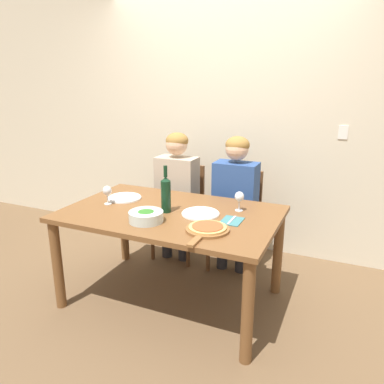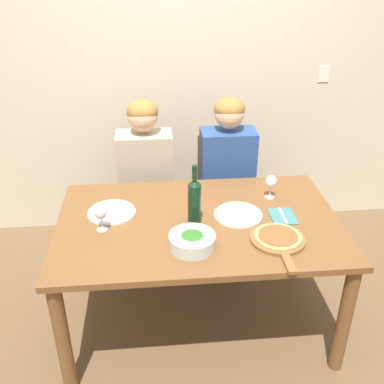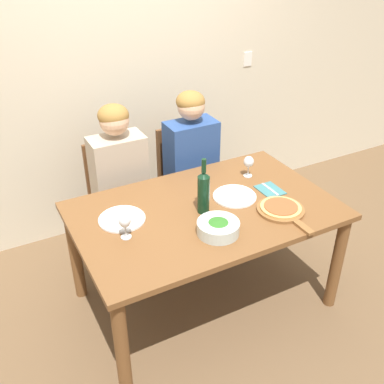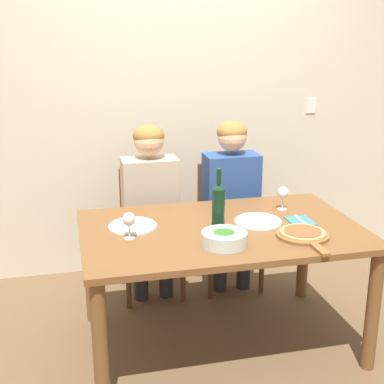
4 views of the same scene
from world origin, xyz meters
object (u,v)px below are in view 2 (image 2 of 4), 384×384
Objects in this scene: fork_on_napkin at (283,216)px; chair_right at (224,190)px; pizza_on_board at (278,239)px; person_man at (228,166)px; person_woman at (145,169)px; wine_glass_right at (271,183)px; broccoli_bowl at (192,241)px; dinner_plate_left at (112,212)px; wine_bottle at (194,201)px; chair_left at (147,194)px; wine_glass_left at (101,214)px; dinner_plate_right at (238,214)px.

chair_right is at bearing 103.92° from fork_on_napkin.
pizza_on_board reaches higher than fork_on_napkin.
person_man is 6.86× the size of fork_on_napkin.
person_woman reaches higher than wine_glass_right.
person_man reaches higher than chair_right.
dinner_plate_left is at bearing 138.83° from broccoli_bowl.
fork_on_napkin is (0.20, -0.81, 0.26)m from chair_right.
wine_bottle is at bearing -178.43° from fork_on_napkin.
wine_bottle is (0.27, -0.72, 0.14)m from person_woman.
chair_right is 5.92× the size of wine_glass_right.
chair_right is (0.58, 0.00, 0.00)m from chair_left.
wine_bottle is 1.97× the size of fork_on_napkin.
person_man is 4.44× the size of dinner_plate_left.
chair_right is 1.24m from wine_glass_left.
broccoli_bowl is at bearing -76.05° from person_woman.
dinner_plate_right is at bearing 10.89° from wine_bottle.
broccoli_bowl is 0.56× the size of pizza_on_board.
wine_bottle reaches higher than fork_on_napkin.
person_woman is at bearing 147.99° from wine_glass_right.
pizza_on_board is (0.69, -0.95, 0.02)m from person_woman.
wine_glass_right is 0.84× the size of fork_on_napkin.
person_woman is 8.17× the size of wine_glass_right.
wine_glass_right is at bearing -69.04° from person_man.
wine_glass_right reaches higher than dinner_plate_right.
person_woman is 0.99m from broccoli_bowl.
person_woman is 6.86× the size of fork_on_napkin.
person_man is at bearing 70.22° from broccoli_bowl.
chair_left is 5.92× the size of wine_glass_left.
chair_right is 3.69× the size of broccoli_bowl.
wine_glass_left is at bearing -133.66° from chair_right.
wine_glass_left is (-0.82, -0.75, 0.10)m from person_man.
dinner_plate_right is at bearing 120.39° from pizza_on_board.
chair_right reaches higher than broccoli_bowl.
wine_glass_left is 1.00× the size of wine_glass_right.
wine_glass_right is at bearing -37.45° from chair_left.
wine_glass_left is at bearing -176.86° from wine_bottle.
broccoli_bowl is 1.60× the size of wine_glass_left.
dinner_plate_right is at bearing -7.51° from dinner_plate_left.
chair_left is 1.16m from fork_on_napkin.
fork_on_napkin is at bearing 1.57° from wine_bottle.
person_man is at bearing 42.51° from wine_glass_left.
chair_left is 4.97× the size of fork_on_napkin.
dinner_plate_left is (-0.78, -0.68, 0.26)m from chair_right.
pizza_on_board is (0.16, -0.27, 0.01)m from dinner_plate_right.
wine_glass_right is (0.96, 0.10, 0.10)m from dinner_plate_left.
fork_on_napkin is (1.02, 0.04, -0.10)m from wine_glass_left.
person_woman is 5.10× the size of broccoli_bowl.
chair_left is at bearing 142.55° from wine_glass_right.
pizza_on_board is 2.85× the size of wine_glass_right.
person_woman reaches higher than fork_on_napkin.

